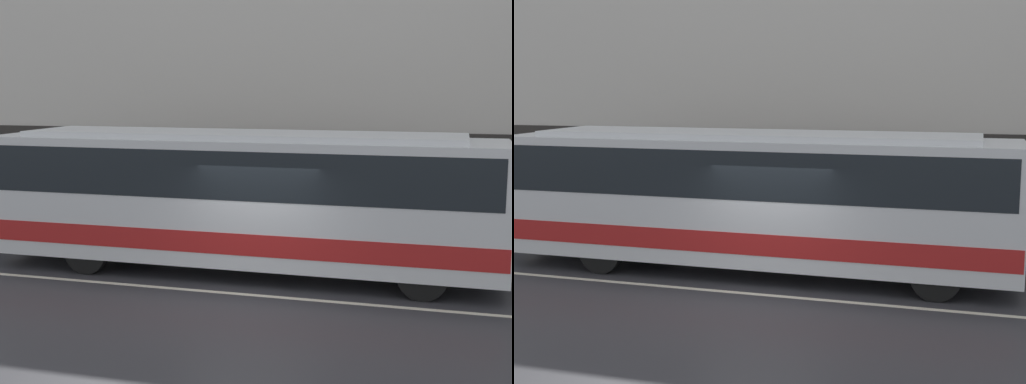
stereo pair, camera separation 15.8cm
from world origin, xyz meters
The scene contains 4 objects.
ground_plane centered at (0.00, 0.00, 0.00)m, with size 60.00×60.00×0.00m, color #333338.
sidewalk centered at (0.00, 5.42, 0.07)m, with size 60.00×2.83×0.14m.
lane_stripe centered at (0.00, 0.00, 0.00)m, with size 54.00×0.14×0.01m.
transit_bus centered at (-0.73, 1.71, 1.75)m, with size 11.20×2.57×3.09m.
Camera 2 is at (3.94, -13.00, 4.15)m, focal length 50.00 mm.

